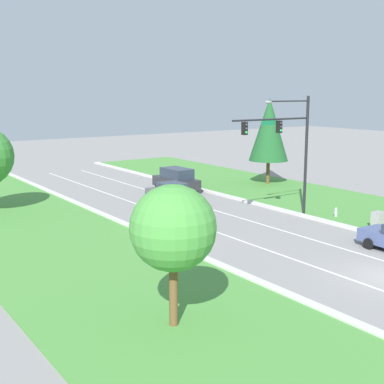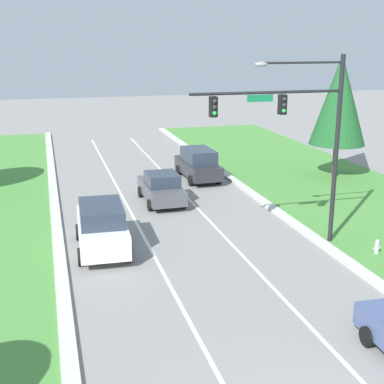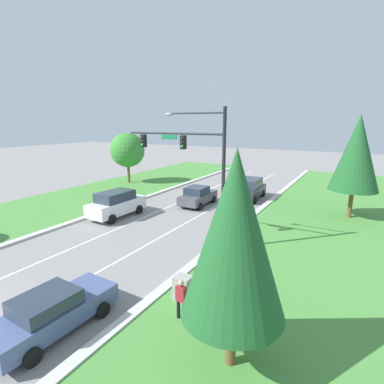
{
  "view_description": "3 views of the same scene",
  "coord_description": "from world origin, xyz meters",
  "views": [
    {
      "loc": [
        -21.08,
        -14.17,
        8.5
      ],
      "look_at": [
        -0.92,
        15.11,
        1.8
      ],
      "focal_mm": 50.0,
      "sensor_mm": 36.0,
      "label": 1
    },
    {
      "loc": [
        -5.82,
        -8.56,
        8.69
      ],
      "look_at": [
        0.4,
        14.01,
        2.09
      ],
      "focal_mm": 50.0,
      "sensor_mm": 36.0,
      "label": 2
    },
    {
      "loc": [
        12.75,
        -3.69,
        7.38
      ],
      "look_at": [
        1.15,
        16.72,
        1.9
      ],
      "focal_mm": 28.0,
      "sensor_mm": 36.0,
      "label": 3
    }
  ],
  "objects": [
    {
      "name": "traffic_signal_mast",
      "position": [
        4.32,
        11.5,
        5.4
      ],
      "size": [
        6.64,
        0.41,
        8.21
      ],
      "color": "black",
      "rests_on": "ground_plane"
    },
    {
      "name": "graphite_sedan",
      "position": [
        0.16,
        19.52,
        0.85
      ],
      "size": [
        2.11,
        4.46,
        1.73
      ],
      "rotation": [
        0.0,
        0.0,
        0.01
      ],
      "color": "#4C4C51",
      "rests_on": "ground_plane"
    },
    {
      "name": "white_suv",
      "position": [
        -3.81,
        13.27,
        1.08
      ],
      "size": [
        2.32,
        4.9,
        2.08
      ],
      "rotation": [
        0.0,
        0.0,
        -0.04
      ],
      "color": "white",
      "rests_on": "ground_plane"
    },
    {
      "name": "charcoal_suv",
      "position": [
        3.58,
        24.03,
        1.03
      ],
      "size": [
        2.19,
        4.8,
        2.04
      ],
      "rotation": [
        0.0,
        0.0,
        0.03
      ],
      "color": "#28282D",
      "rests_on": "ground_plane"
    },
    {
      "name": "fire_hydrant",
      "position": [
        7.28,
        9.62,
        0.34
      ],
      "size": [
        0.34,
        0.2,
        0.7
      ],
      "color": "#B7B7BC",
      "rests_on": "ground_plane"
    },
    {
      "name": "conifer_far_right_tree",
      "position": [
        12.38,
        22.05,
        5.11
      ],
      "size": [
        3.58,
        3.58,
        7.98
      ],
      "color": "brown",
      "rests_on": "ground_plane"
    }
  ]
}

